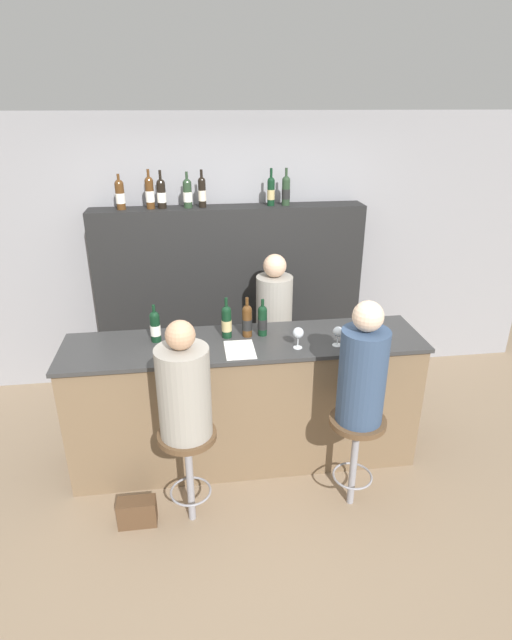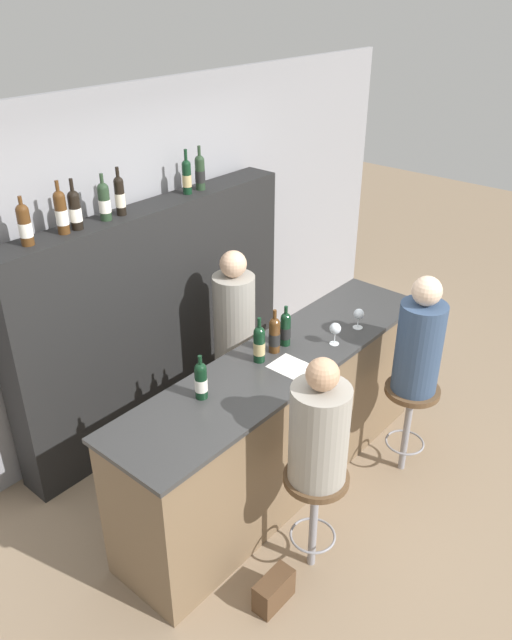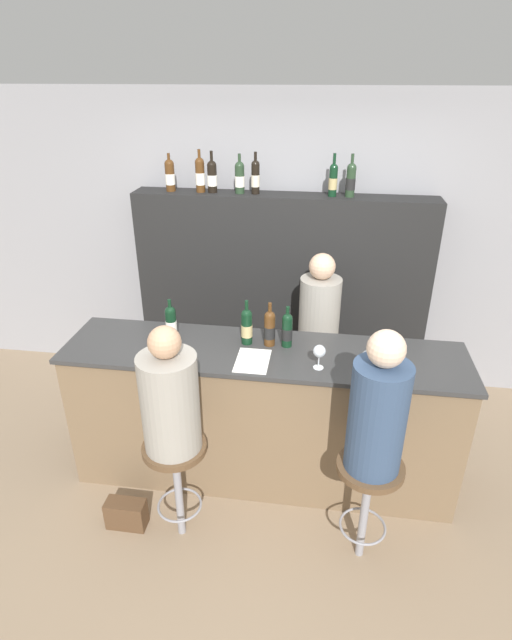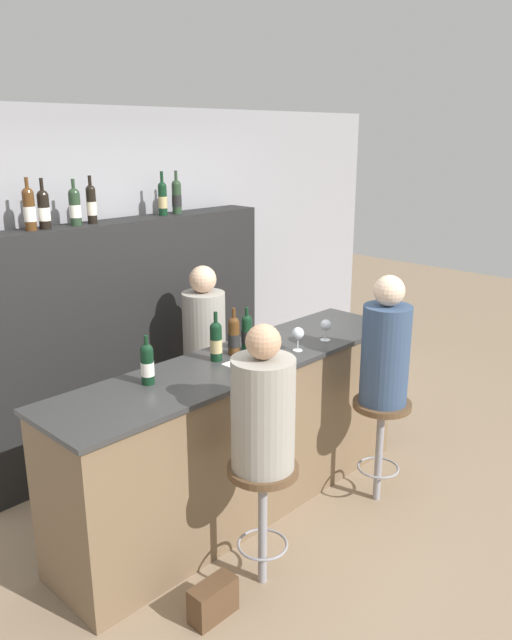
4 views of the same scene
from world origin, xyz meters
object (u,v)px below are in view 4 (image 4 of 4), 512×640
Objects in this scene: wine_bottle_counter_1 at (216,341)px; bar_stool_right at (381,424)px; wine_bottle_backbar_1 at (29,209)px; wine_glass_0 at (298,334)px; guest_seated_right at (386,348)px; wine_bottle_counter_0 at (147,364)px; bar_stool_left at (263,492)px; wine_bottle_counter_2 at (234,335)px; handbag at (213,600)px; wine_bottle_backbar_4 at (91,204)px; bartender at (205,369)px; wine_bottle_counter_3 at (247,332)px; guest_seated_left at (263,408)px; wine_glass_1 at (326,326)px; wine_bottle_backbar_6 at (177,196)px; wine_bottle_backbar_2 at (44,209)px; wine_bottle_backbar_5 at (163,198)px; wine_bottle_backbar_3 at (75,206)px.

bar_stool_right is (0.81, -0.71, -0.61)m from wine_bottle_counter_1.
wine_bottle_counter_1 is at bearing -63.62° from wine_bottle_backbar_1.
guest_seated_right reaches higher than wine_glass_0.
wine_bottle_counter_0 reaches higher than bar_stool_left.
wine_bottle_counter_2 is 1.54m from handbag.
wine_bottle_backbar_4 is 1.46m from bartender.
wine_bottle_counter_3 reaches higher than wine_glass_0.
wine_bottle_counter_1 reaches higher than wine_glass_0.
guest_seated_left reaches higher than wine_bottle_counter_0.
wine_bottle_counter_2 is 1.18× the size of handbag.
bartender reaches higher than wine_glass_1.
wine_bottle_backbar_4 is 0.75m from wine_bottle_backbar_6.
wine_bottle_backbar_2 is 0.39× the size of guest_seated_right.
bar_stool_left is (-0.32, -0.71, -0.61)m from wine_bottle_counter_1.
wine_bottle_counter_1 is 1.21× the size of handbag.
wine_bottle_backbar_5 is at bearing 65.64° from bar_stool_left.
wine_bottle_backbar_5 is 1.58m from wine_glass_0.
wine_bottle_counter_0 is at bearing 76.26° from handbag.
wine_bottle_backbar_5 is at bearing 99.41° from guest_seated_right.
wine_bottle_counter_0 is 0.79m from wine_bottle_counter_3.
bartender is (-0.34, 1.35, 0.12)m from bar_stool_right.
wine_glass_0 is 0.20× the size of guest_seated_left.
guest_seated_right is (1.05, -1.84, -0.84)m from wine_bottle_backbar_3.
wine_bottle_counter_2 is 0.42m from wine_glass_0.
guest_seated_left is at bearing -130.06° from wine_bottle_counter_3.
wine_bottle_backbar_3 is 0.37× the size of guest_seated_right.
wine_bottle_backbar_6 is (1.11, -0.00, 0.00)m from wine_bottle_backbar_2.
wine_bottle_backbar_6 is (0.49, 1.14, 0.76)m from wine_bottle_counter_2.
wine_bottle_counter_2 is 0.93× the size of wine_bottle_backbar_6.
bar_stool_right is 1.40m from bartender.
wine_bottle_backbar_2 reaches higher than wine_bottle_counter_2.
wine_bottle_counter_0 is 0.40× the size of bar_stool_left.
wine_bottle_backbar_1 is at bearing 126.25° from wine_bottle_counter_3.
wine_bottle_backbar_1 is 2.68m from bar_stool_right.
wine_bottle_backbar_1 is at bearing 116.38° from wine_bottle_counter_1.
wine_bottle_backbar_2 is at bearing 131.95° from wine_glass_1.
wine_bottle_counter_1 is 1.98× the size of wine_glass_0.
guest_seated_left reaches higher than wine_bottle_counter_1.
handbag is at bearing 180.00° from guest_seated_left.
wine_bottle_backbar_3 reaches higher than guest_seated_left.
wine_bottle_backbar_3 is 1.51m from bartender.
wine_bottle_backbar_4 is (-0.11, 1.14, 0.76)m from wine_bottle_counter_1.
wine_bottle_counter_1 is 2.14× the size of wine_glass_1.
wine_glass_0 is 0.82m from bar_stool_right.
handbag is at bearing -103.99° from wine_bottle_backbar_3.
bartender reaches higher than wine_bottle_counter_1.
guest_seated_left is at bearing -114.65° from wine_bottle_counter_1.
wine_bottle_counter_1 is 0.27m from wine_bottle_counter_3.
wine_bottle_counter_3 is 1.60m from handbag.
guest_seated_right is at bearing -46.83° from wine_bottle_counter_2.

